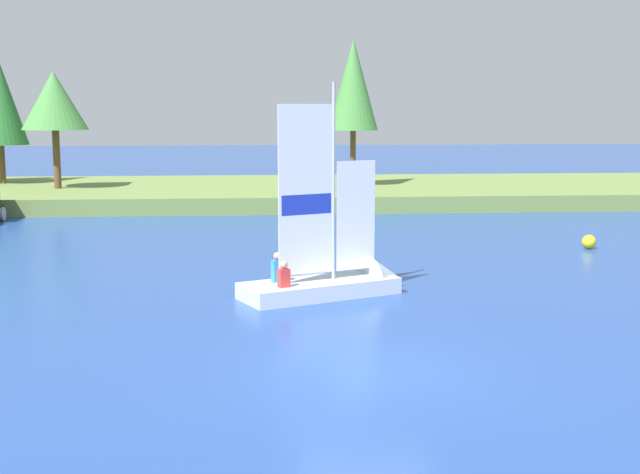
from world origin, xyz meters
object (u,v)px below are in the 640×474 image
object	(u,v)px
shoreline_tree_centre	(54,101)
shoreline_tree_midright	(353,85)
channel_buoy	(589,242)
sailboat	(346,279)

from	to	relation	value
shoreline_tree_centre	shoreline_tree_midright	xyz separation A→B (m)	(15.50, 0.26, 0.84)
shoreline_tree_centre	shoreline_tree_midright	world-z (taller)	shoreline_tree_midright
shoreline_tree_midright	channel_buoy	distance (m)	18.70
sailboat	channel_buoy	size ratio (longest dim) A/B	12.22
shoreline_tree_midright	channel_buoy	bearing A→B (deg)	-68.59
shoreline_tree_centre	channel_buoy	size ratio (longest dim) A/B	12.10
shoreline_tree_midright	sailboat	size ratio (longest dim) A/B	1.27
shoreline_tree_centre	shoreline_tree_midright	size ratio (longest dim) A/B	0.78
shoreline_tree_centre	sailboat	distance (m)	26.53
shoreline_tree_midright	channel_buoy	xyz separation A→B (m)	(6.48, -16.52, -5.89)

